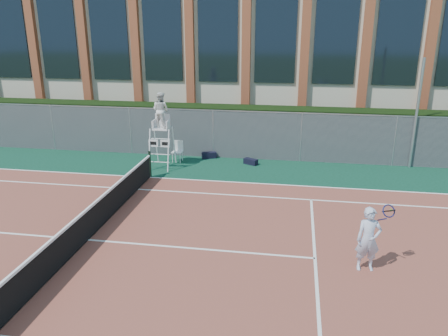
% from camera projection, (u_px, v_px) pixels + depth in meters
% --- Properties ---
extents(ground, '(120.00, 120.00, 0.00)m').
position_uv_depth(ground, '(88.00, 241.00, 12.52)').
color(ground, '#233814').
extents(apron, '(36.00, 20.00, 0.01)m').
position_uv_depth(apron, '(103.00, 226.00, 13.45)').
color(apron, '#0B3420').
rests_on(apron, ground).
extents(tennis_court, '(23.77, 10.97, 0.02)m').
position_uv_depth(tennis_court, '(88.00, 240.00, 12.51)').
color(tennis_court, brown).
rests_on(tennis_court, apron).
extents(tennis_net, '(0.10, 11.30, 1.10)m').
position_uv_depth(tennis_net, '(86.00, 224.00, 12.35)').
color(tennis_net, black).
rests_on(tennis_net, ground).
extents(fence, '(40.00, 0.06, 2.20)m').
position_uv_depth(fence, '(171.00, 133.00, 20.43)').
color(fence, '#595E60').
rests_on(fence, ground).
extents(hedge, '(40.00, 1.40, 2.20)m').
position_uv_depth(hedge, '(178.00, 127.00, 21.55)').
color(hedge, black).
rests_on(hedge, ground).
extents(building, '(45.00, 10.60, 8.22)m').
position_uv_depth(building, '(209.00, 54.00, 28.05)').
color(building, beige).
rests_on(building, ground).
extents(steel_pole, '(0.12, 0.12, 4.66)m').
position_uv_depth(steel_pole, '(417.00, 114.00, 18.29)').
color(steel_pole, '#9EA0A5').
rests_on(steel_pole, ground).
extents(umpire_chair, '(0.92, 1.41, 3.28)m').
position_uv_depth(umpire_chair, '(161.00, 112.00, 18.36)').
color(umpire_chair, white).
rests_on(umpire_chair, ground).
extents(plastic_chair, '(0.45, 0.45, 0.94)m').
position_uv_depth(plastic_chair, '(178.00, 149.00, 19.67)').
color(plastic_chair, silver).
rests_on(plastic_chair, apron).
extents(sports_bag_near, '(0.71, 0.49, 0.28)m').
position_uv_depth(sports_bag_near, '(209.00, 155.00, 20.24)').
color(sports_bag_near, black).
rests_on(sports_bag_near, apron).
extents(sports_bag_far, '(0.67, 0.53, 0.25)m').
position_uv_depth(sports_bag_far, '(251.00, 162.00, 19.35)').
color(sports_bag_far, black).
rests_on(sports_bag_far, apron).
extents(tennis_player, '(0.96, 0.67, 1.68)m').
position_uv_depth(tennis_player, '(369.00, 239.00, 10.76)').
color(tennis_player, silver).
rests_on(tennis_player, tennis_court).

